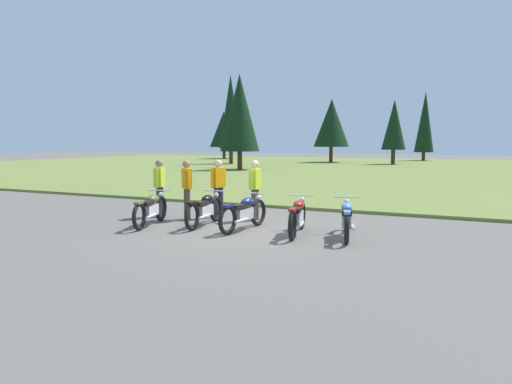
# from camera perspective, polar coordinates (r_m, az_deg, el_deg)

# --- Properties ---
(ground_plane) EXTENTS (140.00, 140.00, 0.00)m
(ground_plane) POSITION_cam_1_polar(r_m,az_deg,el_deg) (11.36, -1.26, -4.82)
(ground_plane) COLOR #605B54
(grass_moorland) EXTENTS (80.00, 44.00, 0.10)m
(grass_moorland) POSITION_cam_1_polar(r_m,az_deg,el_deg) (36.28, 16.76, 2.65)
(grass_moorland) COLOR olive
(grass_moorland) RESTS_ON ground
(forest_treeline) EXTENTS (43.04, 27.52, 8.56)m
(forest_treeline) POSITION_cam_1_polar(r_m,az_deg,el_deg) (40.21, 20.13, 8.97)
(forest_treeline) COLOR #47331E
(forest_treeline) RESTS_ON ground
(motorcycle_olive) EXTENTS (0.76, 2.06, 0.88)m
(motorcycle_olive) POSITION_cam_1_polar(r_m,az_deg,el_deg) (12.32, -12.89, -2.04)
(motorcycle_olive) COLOR black
(motorcycle_olive) RESTS_ON ground
(motorcycle_black) EXTENTS (0.62, 2.10, 0.88)m
(motorcycle_black) POSITION_cam_1_polar(r_m,az_deg,el_deg) (12.02, -6.35, -2.12)
(motorcycle_black) COLOR black
(motorcycle_black) RESTS_ON ground
(motorcycle_navy) EXTENTS (0.62, 2.10, 0.88)m
(motorcycle_navy) POSITION_cam_1_polar(r_m,az_deg,el_deg) (11.40, -1.49, -2.55)
(motorcycle_navy) COLOR black
(motorcycle_navy) RESTS_ON ground
(motorcycle_red) EXTENTS (0.69, 2.08, 0.88)m
(motorcycle_red) POSITION_cam_1_polar(r_m,az_deg,el_deg) (10.91, 5.18, -2.97)
(motorcycle_red) COLOR black
(motorcycle_red) RESTS_ON ground
(motorcycle_sky_blue) EXTENTS (0.76, 2.06, 0.88)m
(motorcycle_sky_blue) POSITION_cam_1_polar(r_m,az_deg,el_deg) (10.69, 11.16, -3.26)
(motorcycle_sky_blue) COLOR black
(motorcycle_sky_blue) RESTS_ON ground
(rider_in_hivis_vest) EXTENTS (0.31, 0.53, 1.67)m
(rider_in_hivis_vest) POSITION_cam_1_polar(r_m,az_deg,el_deg) (13.57, -11.86, 0.91)
(rider_in_hivis_vest) COLOR #2D2D38
(rider_in_hivis_vest) RESTS_ON ground
(rider_checking_bike) EXTENTS (0.22, 0.55, 1.67)m
(rider_checking_bike) POSITION_cam_1_polar(r_m,az_deg,el_deg) (12.71, -0.12, 0.69)
(rider_checking_bike) COLOR #4C4233
(rider_checking_bike) RESTS_ON ground
(rider_near_row_end) EXTENTS (0.33, 0.52, 1.67)m
(rider_near_row_end) POSITION_cam_1_polar(r_m,az_deg,el_deg) (13.24, -4.68, 0.89)
(rider_near_row_end) COLOR #2D2D38
(rider_near_row_end) RESTS_ON ground
(rider_with_back_turned) EXTENTS (0.41, 0.42, 1.67)m
(rider_with_back_turned) POSITION_cam_1_polar(r_m,az_deg,el_deg) (13.01, -8.56, 0.75)
(rider_with_back_turned) COLOR #4C4233
(rider_with_back_turned) RESTS_ON ground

